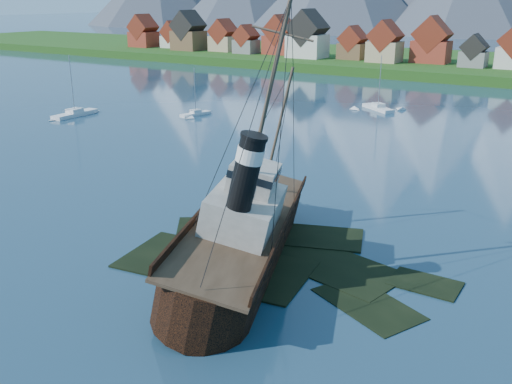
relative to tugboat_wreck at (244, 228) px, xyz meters
The scene contains 8 objects.
ground 3.65m from the tugboat_wreck, 26.12° to the right, with size 1400.00×1400.00×0.00m, color #1C394F.
shoal 5.06m from the tugboat_wreck, 24.12° to the left, with size 31.71×21.24×1.14m.
seawall 131.34m from the tugboat_wreck, 89.37° to the left, with size 600.00×2.50×2.00m, color #3F3D38.
town 154.86m from the tugboat_wreck, 101.81° to the left, with size 250.96×16.69×17.30m.
tugboat_wreck is the anchor object (origin of this frame).
sailboat_a 79.61m from the tugboat_wreck, 150.58° to the left, with size 3.23×11.01×13.30m.
sailboat_b 71.71m from the tugboat_wreck, 131.87° to the left, with size 3.44×7.47×10.50m.
sailboat_c 82.33m from the tugboat_wreck, 101.99° to the left, with size 9.23×7.80×12.53m.
Camera 1 is at (26.52, -41.23, 24.24)m, focal length 40.00 mm.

